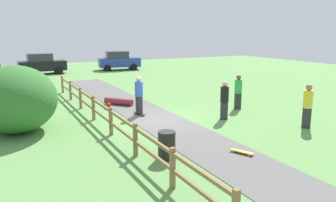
{
  "coord_description": "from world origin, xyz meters",
  "views": [
    {
      "loc": [
        -6.43,
        -13.64,
        4.02
      ],
      "look_at": [
        0.16,
        -0.79,
        1.0
      ],
      "focal_mm": 36.2,
      "sensor_mm": 36.0,
      "label": 1
    }
  ],
  "objects": [
    {
      "name": "skater_riding",
      "position": [
        -0.44,
        1.09,
        1.07
      ],
      "size": [
        0.44,
        0.82,
        1.87
      ],
      "color": "black",
      "rests_on": "asphalt_path"
    },
    {
      "name": "asphalt_path",
      "position": [
        0.0,
        0.0,
        0.01
      ],
      "size": [
        2.4,
        28.0,
        0.02
      ],
      "primitive_type": "cube",
      "color": "#605E5B",
      "rests_on": "ground_plane"
    },
    {
      "name": "trash_bin",
      "position": [
        -1.8,
        -4.52,
        0.45
      ],
      "size": [
        0.56,
        0.56,
        0.9
      ],
      "primitive_type": "cylinder",
      "color": "black",
      "rests_on": "ground_plane"
    },
    {
      "name": "wooden_fence",
      "position": [
        -2.6,
        0.0,
        0.67
      ],
      "size": [
        0.12,
        18.12,
        1.1
      ],
      "color": "olive",
      "rests_on": "ground_plane"
    },
    {
      "name": "skateboard_loose",
      "position": [
        0.59,
        -5.31,
        0.09
      ],
      "size": [
        0.51,
        0.81,
        0.08
      ],
      "color": "#BF8C19",
      "rests_on": "asphalt_path"
    },
    {
      "name": "parked_car_black",
      "position": [
        -2.5,
        19.88,
        0.96
      ],
      "size": [
        4.21,
        2.03,
        1.92
      ],
      "color": "black",
      "rests_on": "ground_plane"
    },
    {
      "name": "bystander_yellow",
      "position": [
        4.96,
        -4.11,
        1.04
      ],
      "size": [
        0.53,
        0.53,
        1.86
      ],
      "color": "#2D2D33",
      "rests_on": "ground_plane"
    },
    {
      "name": "bush_large",
      "position": [
        -5.83,
        0.92,
        1.34
      ],
      "size": [
        3.25,
        3.9,
        2.68
      ],
      "primitive_type": "ellipsoid",
      "color": "#33702D",
      "rests_on": "ground_plane"
    },
    {
      "name": "bystander_black",
      "position": [
        2.74,
        -1.39,
        0.99
      ],
      "size": [
        0.51,
        0.51,
        1.78
      ],
      "color": "#2D2D33",
      "rests_on": "ground_plane"
    },
    {
      "name": "skater_fallen",
      "position": [
        -0.63,
        3.68,
        0.2
      ],
      "size": [
        1.55,
        1.54,
        0.36
      ],
      "color": "maroon",
      "rests_on": "asphalt_path"
    },
    {
      "name": "bystander_green",
      "position": [
        4.65,
        0.02,
        0.99
      ],
      "size": [
        0.49,
        0.49,
        1.79
      ],
      "color": "#2D2D33",
      "rests_on": "ground_plane"
    },
    {
      "name": "ground_plane",
      "position": [
        0.0,
        0.0,
        0.0
      ],
      "size": [
        60.0,
        60.0,
        0.0
      ],
      "primitive_type": "plane",
      "color": "#60934C"
    },
    {
      "name": "parked_car_blue",
      "position": [
        5.04,
        19.89,
        0.96
      ],
      "size": [
        4.41,
        2.49,
        1.92
      ],
      "color": "#283D99",
      "rests_on": "ground_plane"
    }
  ]
}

